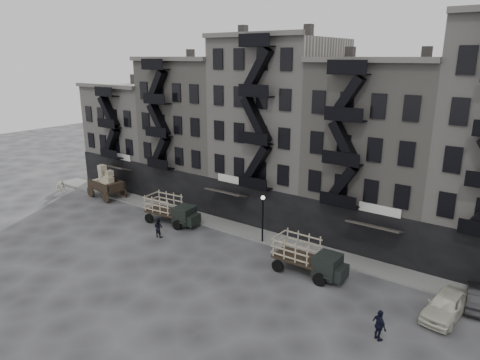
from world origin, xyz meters
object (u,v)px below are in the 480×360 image
Objects in this scene: horse at (60,186)px; car_east at (446,305)px; stake_truck_east at (308,254)px; pedestrian_mid at (158,228)px; pedestrian_west at (92,190)px; policeman at (379,325)px; stake_truck_west at (171,208)px; wagon at (105,179)px; car_far at (479,297)px.

car_east is at bearing -88.54° from horse.
stake_truck_east is 3.12× the size of pedestrian_mid.
stake_truck_east is 13.91m from pedestrian_mid.
policeman is at bearing -31.31° from pedestrian_west.
horse is 0.36× the size of stake_truck_east.
pedestrian_west reaches higher than horse.
pedestrian_west is (4.48, 1.23, 0.03)m from horse.
horse is 0.35× the size of stake_truck_west.
wagon is at bearing 174.89° from stake_truck_east.
car_east is 1.15× the size of car_far.
horse is 42.02m from car_east.
stake_truck_west is at bearing -23.27° from pedestrian_west.
stake_truck_east is 28.20m from pedestrian_west.
stake_truck_west is 1.40× the size of car_far.
stake_truck_east is at bearing 0.46° from wagon.
wagon is at bearing -68.89° from horse.
stake_truck_west is at bearing -3.97° from car_far.
pedestrian_west is (-28.14, 1.69, -0.70)m from stake_truck_east.
horse is 4.65m from pedestrian_west.
horse is at bearing 176.91° from stake_truck_west.
car_east is at bearing 179.78° from pedestrian_mid.
policeman reaches higher than car_far.
car_far is 2.29× the size of pedestrian_mid.
wagon reaches higher than car_far.
pedestrian_west is at bearing -143.61° from wagon.
car_east is 37.56m from pedestrian_west.
horse reaches higher than car_east.
pedestrian_mid is (12.97, -4.23, -1.28)m from wagon.
horse is 39.77m from policeman.
car_east is at bearing 1.43° from stake_truck_east.
car_far is at bearing 13.71° from stake_truck_east.
car_east is 5.33m from policeman.
wagon reaches higher than car_east.
stake_truck_east is at bearing -88.98° from horse.
stake_truck_east reaches higher than car_east.
pedestrian_mid is at bearing -34.65° from pedestrian_west.
car_far is 25.03m from pedestrian_mid.
car_east is 2.69× the size of pedestrian_west.
car_east is at bearing -23.58° from pedestrian_west.
pedestrian_west is at bearing 24.88° from policeman.
car_east is at bearing 2.15° from wagon.
stake_truck_west reaches higher than pedestrian_west.
stake_truck_west is (17.48, 0.79, 0.73)m from horse.
stake_truck_east is 1.19× the size of car_east.
stake_truck_east reaches higher than horse.
wagon is 0.86× the size of stake_truck_east.
wagon is (5.87, 2.05, 1.32)m from horse.
car_far is 2.35× the size of pedestrian_west.
car_far is 8.16m from policeman.
horse is 1.12× the size of pedestrian_mid.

